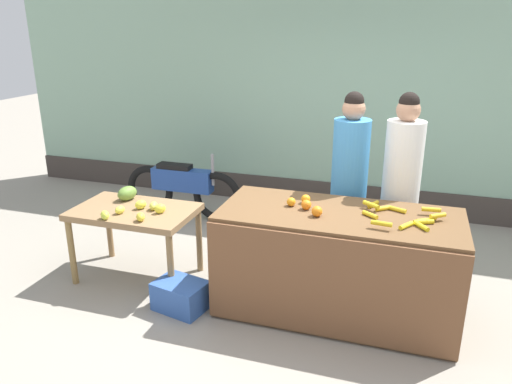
% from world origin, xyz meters
% --- Properties ---
extents(ground_plane, '(24.00, 24.00, 0.00)m').
position_xyz_m(ground_plane, '(0.00, 0.00, 0.00)').
color(ground_plane, gray).
extents(market_wall_back, '(9.45, 0.23, 3.05)m').
position_xyz_m(market_wall_back, '(0.00, 2.62, 1.49)').
color(market_wall_back, '#8CB299').
rests_on(market_wall_back, ground).
extents(fruit_stall_counter, '(1.99, 0.90, 0.92)m').
position_xyz_m(fruit_stall_counter, '(0.41, -0.01, 0.46)').
color(fruit_stall_counter, brown).
rests_on(fruit_stall_counter, ground).
extents(side_table_wooden, '(1.15, 0.72, 0.72)m').
position_xyz_m(side_table_wooden, '(-1.54, 0.00, 0.64)').
color(side_table_wooden, olive).
rests_on(side_table_wooden, ground).
extents(banana_bunch_pile, '(0.66, 0.59, 0.07)m').
position_xyz_m(banana_bunch_pile, '(0.91, 0.03, 0.95)').
color(banana_bunch_pile, gold).
rests_on(banana_bunch_pile, fruit_stall_counter).
extents(orange_pile, '(0.34, 0.35, 0.09)m').
position_xyz_m(orange_pile, '(0.13, -0.01, 0.96)').
color(orange_pile, orange).
rests_on(orange_pile, fruit_stall_counter).
extents(mango_papaya_pile, '(0.65, 0.70, 0.14)m').
position_xyz_m(mango_papaya_pile, '(-1.59, 0.06, 0.78)').
color(mango_papaya_pile, '#D1DC41').
rests_on(mango_papaya_pile, side_table_wooden).
extents(vendor_woman_blue_shirt, '(0.34, 0.34, 1.82)m').
position_xyz_m(vendor_woman_blue_shirt, '(0.39, 0.68, 0.92)').
color(vendor_woman_blue_shirt, '#33333D').
rests_on(vendor_woman_blue_shirt, ground).
extents(vendor_woman_white_shirt, '(0.34, 0.34, 1.84)m').
position_xyz_m(vendor_woman_white_shirt, '(0.86, 0.67, 0.93)').
color(vendor_woman_white_shirt, '#33333D').
rests_on(vendor_woman_white_shirt, ground).
extents(parked_motorcycle, '(1.60, 0.18, 0.88)m').
position_xyz_m(parked_motorcycle, '(-1.82, 1.59, 0.40)').
color(parked_motorcycle, black).
rests_on(parked_motorcycle, ground).
extents(produce_crate, '(0.50, 0.41, 0.26)m').
position_xyz_m(produce_crate, '(-0.88, -0.40, 0.13)').
color(produce_crate, '#3359A5').
rests_on(produce_crate, ground).
extents(produce_sack, '(0.36, 0.30, 0.59)m').
position_xyz_m(produce_sack, '(-0.72, 0.88, 0.29)').
color(produce_sack, maroon).
rests_on(produce_sack, ground).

